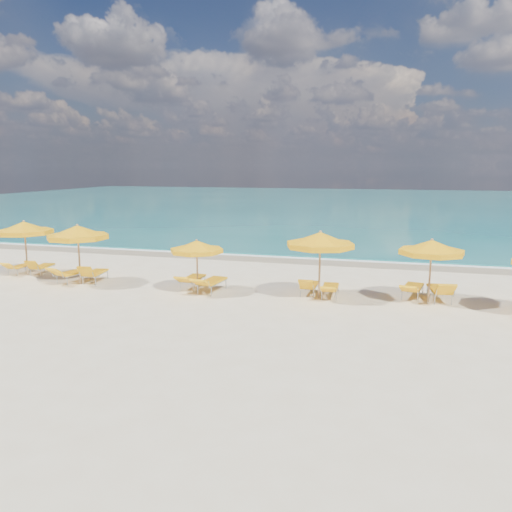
# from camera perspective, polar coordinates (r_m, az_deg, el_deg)

# --- Properties ---
(ground_plane) EXTENTS (120.00, 120.00, 0.00)m
(ground_plane) POSITION_cam_1_polar(r_m,az_deg,el_deg) (20.05, -1.14, -4.12)
(ground_plane) COLOR beige
(ocean) EXTENTS (120.00, 80.00, 0.30)m
(ocean) POSITION_cam_1_polar(r_m,az_deg,el_deg) (67.03, 10.65, 5.87)
(ocean) COLOR #126565
(ocean) RESTS_ON ground
(wet_sand_band) EXTENTS (120.00, 2.60, 0.01)m
(wet_sand_band) POSITION_cam_1_polar(r_m,az_deg,el_deg) (27.06, 3.31, -0.34)
(wet_sand_band) COLOR tan
(wet_sand_band) RESTS_ON ground
(foam_line) EXTENTS (120.00, 1.20, 0.03)m
(foam_line) POSITION_cam_1_polar(r_m,az_deg,el_deg) (27.83, 3.66, -0.05)
(foam_line) COLOR white
(foam_line) RESTS_ON ground
(whitecap_near) EXTENTS (14.00, 0.36, 0.05)m
(whitecap_near) POSITION_cam_1_polar(r_m,az_deg,el_deg) (37.77, -2.55, 2.71)
(whitecap_near) COLOR white
(whitecap_near) RESTS_ON ground
(whitecap_far) EXTENTS (18.00, 0.30, 0.05)m
(whitecap_far) POSITION_cam_1_polar(r_m,az_deg,el_deg) (42.98, 18.58, 3.11)
(whitecap_far) COLOR white
(whitecap_far) RESTS_ON ground
(umbrella_0) EXTENTS (2.90, 2.90, 2.54)m
(umbrella_0) POSITION_cam_1_polar(r_m,az_deg,el_deg) (25.13, -24.97, 2.88)
(umbrella_0) COLOR tan
(umbrella_0) RESTS_ON ground
(umbrella_1) EXTENTS (3.39, 3.39, 2.59)m
(umbrella_1) POSITION_cam_1_polar(r_m,az_deg,el_deg) (22.27, -19.72, 2.51)
(umbrella_1) COLOR tan
(umbrella_1) RESTS_ON ground
(umbrella_2) EXTENTS (2.43, 2.43, 2.14)m
(umbrella_2) POSITION_cam_1_polar(r_m,az_deg,el_deg) (19.79, -6.79, 1.02)
(umbrella_2) COLOR tan
(umbrella_2) RESTS_ON ground
(umbrella_3) EXTENTS (2.78, 2.78, 2.61)m
(umbrella_3) POSITION_cam_1_polar(r_m,az_deg,el_deg) (18.81, 7.35, 1.76)
(umbrella_3) COLOR tan
(umbrella_3) RESTS_ON ground
(umbrella_4) EXTENTS (2.75, 2.75, 2.40)m
(umbrella_4) POSITION_cam_1_polar(r_m,az_deg,el_deg) (19.22, 19.43, 0.88)
(umbrella_4) COLOR tan
(umbrella_4) RESTS_ON ground
(lounger_0_left) EXTENTS (0.59, 1.66, 0.69)m
(lounger_0_left) POSITION_cam_1_polar(r_m,az_deg,el_deg) (25.89, -25.32, -1.37)
(lounger_0_left) COLOR #A5A8AD
(lounger_0_left) RESTS_ON ground
(lounger_0_right) EXTENTS (0.75, 1.68, 0.82)m
(lounger_0_right) POSITION_cam_1_polar(r_m,az_deg,el_deg) (25.35, -23.26, -1.42)
(lounger_0_right) COLOR #A5A8AD
(lounger_0_right) RESTS_ON ground
(lounger_1_left) EXTENTS (1.06, 2.10, 0.84)m
(lounger_1_left) POSITION_cam_1_polar(r_m,az_deg,el_deg) (23.12, -20.17, -2.20)
(lounger_1_left) COLOR #A5A8AD
(lounger_1_left) RESTS_ON ground
(lounger_1_right) EXTENTS (0.88, 1.89, 0.91)m
(lounger_1_right) POSITION_cam_1_polar(r_m,az_deg,el_deg) (22.81, -17.91, -2.24)
(lounger_1_right) COLOR #A5A8AD
(lounger_1_right) RESTS_ON ground
(lounger_2_left) EXTENTS (0.66, 1.97, 0.74)m
(lounger_2_left) POSITION_cam_1_polar(r_m,az_deg,el_deg) (20.81, -7.28, -3.01)
(lounger_2_left) COLOR #A5A8AD
(lounger_2_left) RESTS_ON ground
(lounger_2_right) EXTENTS (0.89, 2.12, 0.79)m
(lounger_2_right) POSITION_cam_1_polar(r_m,az_deg,el_deg) (20.12, -5.10, -3.40)
(lounger_2_right) COLOR #A5A8AD
(lounger_2_right) RESTS_ON ground
(lounger_3_left) EXTENTS (0.60, 1.69, 0.82)m
(lounger_3_left) POSITION_cam_1_polar(r_m,az_deg,el_deg) (19.75, 6.12, -3.76)
(lounger_3_left) COLOR #A5A8AD
(lounger_3_left) RESTS_ON ground
(lounger_3_right) EXTENTS (0.67, 1.88, 0.69)m
(lounger_3_right) POSITION_cam_1_polar(r_m,az_deg,el_deg) (19.44, 8.46, -4.03)
(lounger_3_right) COLOR #A5A8AD
(lounger_3_right) RESTS_ON ground
(lounger_4_left) EXTENTS (1.00, 2.09, 0.75)m
(lounger_4_left) POSITION_cam_1_polar(r_m,az_deg,el_deg) (20.03, 17.44, -3.92)
(lounger_4_left) COLOR #A5A8AD
(lounger_4_left) RESTS_ON ground
(lounger_4_right) EXTENTS (0.93, 2.04, 0.93)m
(lounger_4_right) POSITION_cam_1_polar(r_m,az_deg,el_deg) (19.97, 20.24, -4.10)
(lounger_4_right) COLOR #A5A8AD
(lounger_4_right) RESTS_ON ground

